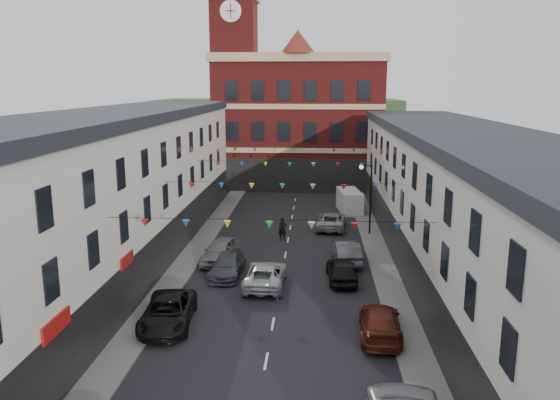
% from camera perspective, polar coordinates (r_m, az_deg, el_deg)
% --- Properties ---
extents(ground, '(160.00, 160.00, 0.00)m').
position_cam_1_polar(ground, '(33.38, -0.21, -9.94)').
color(ground, black).
rests_on(ground, ground).
extents(pavement_left, '(1.80, 64.00, 0.15)m').
position_cam_1_polar(pavement_left, '(36.29, -11.04, -8.21)').
color(pavement_left, '#605E5B').
rests_on(pavement_left, ground).
extents(pavement_right, '(1.80, 64.00, 0.15)m').
position_cam_1_polar(pavement_right, '(35.47, 11.34, -8.71)').
color(pavement_right, '#605E5B').
rests_on(pavement_right, ground).
extents(terrace_left, '(8.40, 56.00, 10.70)m').
position_cam_1_polar(terrace_left, '(35.51, -19.43, -0.27)').
color(terrace_left, silver).
rests_on(terrace_left, ground).
extents(terrace_right, '(8.40, 56.00, 9.70)m').
position_cam_1_polar(terrace_right, '(34.18, 20.02, -1.63)').
color(terrace_right, silver).
rests_on(terrace_right, ground).
extents(civic_building, '(20.60, 13.30, 18.50)m').
position_cam_1_polar(civic_building, '(69.01, 1.96, 8.38)').
color(civic_building, maroon).
rests_on(civic_building, ground).
extents(clock_tower, '(5.60, 5.60, 30.00)m').
position_cam_1_polar(clock_tower, '(66.64, -4.74, 14.06)').
color(clock_tower, maroon).
rests_on(clock_tower, ground).
extents(distant_hill, '(40.00, 14.00, 10.00)m').
position_cam_1_polar(distant_hill, '(93.40, -0.06, 7.40)').
color(distant_hill, '#2D4922').
rests_on(distant_hill, ground).
extents(street_lamp, '(1.10, 0.36, 6.00)m').
position_cam_1_polar(street_lamp, '(45.92, 9.18, 1.08)').
color(street_lamp, black).
rests_on(street_lamp, ground).
extents(car_left_c, '(2.95, 5.63, 1.51)m').
position_cam_1_polar(car_left_c, '(29.84, -11.64, -11.38)').
color(car_left_c, black).
rests_on(car_left_c, ground).
extents(car_left_d, '(2.08, 4.83, 1.39)m').
position_cam_1_polar(car_left_d, '(36.62, -5.52, -6.83)').
color(car_left_d, '#44464C').
rests_on(car_left_d, ground).
extents(car_left_e, '(2.55, 5.05, 1.65)m').
position_cam_1_polar(car_left_e, '(39.37, -6.28, -5.29)').
color(car_left_e, gray).
rests_on(car_left_e, ground).
extents(car_right_c, '(2.35, 5.17, 1.47)m').
position_cam_1_polar(car_right_c, '(28.58, 10.41, -12.46)').
color(car_right_c, '#602113').
rests_on(car_right_c, ground).
extents(car_right_d, '(2.08, 4.60, 1.53)m').
position_cam_1_polar(car_right_d, '(35.64, 6.47, -7.26)').
color(car_right_d, black).
rests_on(car_right_d, ground).
extents(car_right_e, '(2.05, 4.97, 1.60)m').
position_cam_1_polar(car_right_e, '(39.37, 6.92, -5.35)').
color(car_right_e, '#4F5157').
rests_on(car_right_e, ground).
extents(car_right_f, '(2.83, 5.42, 1.46)m').
position_cam_1_polar(car_right_f, '(48.25, 5.35, -2.15)').
color(car_right_f, '#9A9B9E').
rests_on(car_right_f, ground).
extents(moving_car, '(2.57, 5.35, 1.47)m').
position_cam_1_polar(moving_car, '(34.68, -1.54, -7.80)').
color(moving_car, silver).
rests_on(moving_car, ground).
extents(white_van, '(2.49, 5.08, 2.16)m').
position_cam_1_polar(white_van, '(54.79, 7.26, -0.11)').
color(white_van, silver).
rests_on(white_van, ground).
extents(pedestrian, '(0.75, 0.54, 1.90)m').
position_cam_1_polar(pedestrian, '(44.38, 0.26, -3.06)').
color(pedestrian, black).
rests_on(pedestrian, ground).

